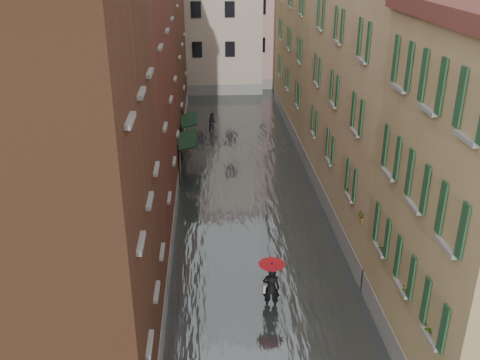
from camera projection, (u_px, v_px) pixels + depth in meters
name	position (u px, v px, depth m)	size (l,w,h in m)	color
ground	(271.00, 330.00, 20.25)	(120.00, 120.00, 0.00)	#525255
floodwater	(246.00, 186.00, 32.06)	(10.00, 60.00, 0.20)	#454B4C
building_left_near	(43.00, 206.00, 15.38)	(6.00, 8.00, 13.00)	brown
building_left_mid	(107.00, 107.00, 25.51)	(6.00, 14.00, 12.50)	#5E2A1D
building_left_far	(140.00, 39.00, 38.88)	(6.00, 16.00, 14.00)	brown
building_right_mid	(395.00, 97.00, 26.21)	(6.00, 14.00, 13.00)	tan
building_right_far	(328.00, 54.00, 40.19)	(6.00, 16.00, 11.50)	olive
building_end_cream	(197.00, 20.00, 52.07)	(12.00, 9.00, 13.00)	#B5A190
building_end_pink	(286.00, 22.00, 54.61)	(10.00, 9.00, 12.00)	tan
awning_near	(187.00, 141.00, 32.32)	(1.09, 3.30, 2.80)	black
awning_far	(189.00, 121.00, 35.91)	(1.09, 3.07, 2.80)	black
window_planters	(385.00, 241.00, 19.41)	(0.59, 10.34, 0.84)	brown
pedestrian_main	(271.00, 281.00, 20.98)	(1.07, 1.07, 2.06)	black
pedestrian_far	(213.00, 123.00, 41.07)	(0.75, 0.58, 1.53)	black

